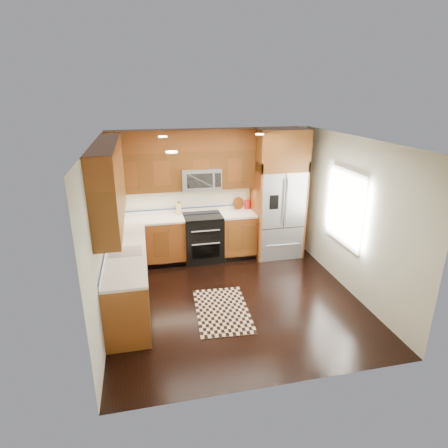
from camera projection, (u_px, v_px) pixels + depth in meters
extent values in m
plane|color=black|center=(235.00, 299.00, 6.24)|extent=(4.00, 4.00, 0.00)
cube|color=beige|center=(212.00, 193.00, 7.64)|extent=(4.00, 0.02, 2.60)
cube|color=beige|center=(101.00, 236.00, 5.39)|extent=(0.02, 4.00, 2.60)
cube|color=beige|center=(352.00, 217.00, 6.21)|extent=(0.02, 4.00, 2.60)
cube|color=white|center=(346.00, 208.00, 6.36)|extent=(0.04, 1.10, 1.30)
cube|color=white|center=(345.00, 208.00, 6.36)|extent=(0.02, 0.95, 1.15)
cube|color=brown|center=(150.00, 242.00, 7.38)|extent=(1.37, 0.60, 0.90)
cube|color=brown|center=(238.00, 235.00, 7.75)|extent=(0.72, 0.60, 0.90)
cube|color=brown|center=(128.00, 280.00, 5.93)|extent=(0.60, 2.40, 0.90)
cube|color=white|center=(186.00, 217.00, 7.38)|extent=(2.85, 0.62, 0.04)
cube|color=white|center=(126.00, 253.00, 5.77)|extent=(0.62, 2.40, 0.04)
cube|color=brown|center=(184.00, 171.00, 7.20)|extent=(2.85, 0.33, 0.75)
cube|color=brown|center=(110.00, 196.00, 5.44)|extent=(0.33, 2.40, 0.75)
cube|color=brown|center=(183.00, 140.00, 7.00)|extent=(2.85, 0.33, 0.40)
cube|color=brown|center=(106.00, 157.00, 5.24)|extent=(0.33, 2.40, 0.40)
cube|color=black|center=(203.00, 238.00, 7.57)|extent=(0.76, 0.64, 0.92)
cube|color=black|center=(203.00, 216.00, 7.41)|extent=(0.76, 0.60, 0.02)
cube|color=black|center=(206.00, 236.00, 7.23)|extent=(0.55, 0.01, 0.18)
cube|color=black|center=(206.00, 251.00, 7.33)|extent=(0.55, 0.01, 0.28)
cylinder|color=#B2B2B7|center=(206.00, 231.00, 7.16)|extent=(0.55, 0.02, 0.02)
cylinder|color=#B2B2B7|center=(206.00, 244.00, 7.25)|extent=(0.55, 0.02, 0.02)
cube|color=#B2B2B7|center=(201.00, 179.00, 7.28)|extent=(0.76, 0.40, 0.42)
cube|color=black|center=(200.00, 181.00, 7.09)|extent=(0.50, 0.01, 0.28)
cube|color=#B2B2B7|center=(277.00, 213.00, 7.70)|extent=(0.90, 0.74, 1.80)
cube|color=black|center=(285.00, 202.00, 7.24)|extent=(0.01, 0.01, 1.08)
cube|color=black|center=(274.00, 202.00, 7.19)|extent=(0.18, 0.01, 0.28)
cube|color=brown|center=(255.00, 210.00, 7.57)|extent=(0.04, 0.74, 2.00)
cube|color=brown|center=(299.00, 207.00, 7.76)|extent=(0.04, 0.74, 2.00)
cube|color=brown|center=(280.00, 149.00, 7.26)|extent=(0.98, 0.74, 0.80)
cube|color=#B2B2B7|center=(125.00, 251.00, 5.76)|extent=(0.50, 0.42, 0.02)
cylinder|color=#B2B2B7|center=(112.00, 239.00, 5.88)|extent=(0.02, 0.02, 0.28)
torus|color=#B2B2B7|center=(111.00, 232.00, 5.75)|extent=(0.18, 0.02, 0.18)
cube|color=black|center=(222.00, 310.00, 5.91)|extent=(0.89, 1.40, 0.01)
cube|color=tan|center=(179.00, 209.00, 7.50)|extent=(0.11, 0.14, 0.20)
cylinder|color=#A11813|center=(248.00, 204.00, 7.83)|extent=(0.15, 0.15, 0.18)
cylinder|color=brown|center=(238.00, 209.00, 7.82)|extent=(0.33, 0.33, 0.02)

